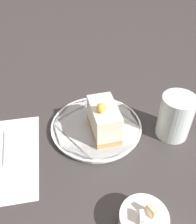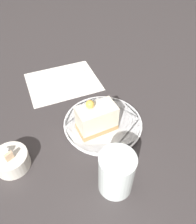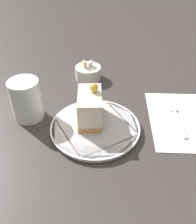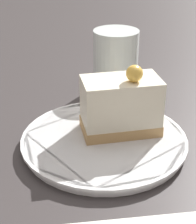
% 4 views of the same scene
% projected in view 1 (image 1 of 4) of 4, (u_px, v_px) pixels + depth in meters
% --- Properties ---
extents(ground_plane, '(4.00, 4.00, 0.00)m').
position_uv_depth(ground_plane, '(112.00, 133.00, 0.64)').
color(ground_plane, '#383333').
extents(plate, '(0.23, 0.23, 0.01)m').
position_uv_depth(plate, '(96.00, 127.00, 0.65)').
color(plate, white).
rests_on(plate, ground_plane).
extents(cake_slice, '(0.07, 0.11, 0.10)m').
position_uv_depth(cake_slice, '(104.00, 120.00, 0.60)').
color(cake_slice, '#AD8451').
rests_on(cake_slice, plate).
extents(fork, '(0.03, 0.16, 0.00)m').
position_uv_depth(fork, '(6.00, 160.00, 0.57)').
color(fork, silver).
rests_on(fork, napkin).
extents(sugar_bowl, '(0.09, 0.09, 0.06)m').
position_uv_depth(sugar_bowl, '(143.00, 221.00, 0.45)').
color(sugar_bowl, silver).
rests_on(sugar_bowl, ground_plane).
extents(drinking_glass, '(0.08, 0.08, 0.11)m').
position_uv_depth(drinking_glass, '(175.00, 117.00, 0.61)').
color(drinking_glass, silver).
rests_on(drinking_glass, ground_plane).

